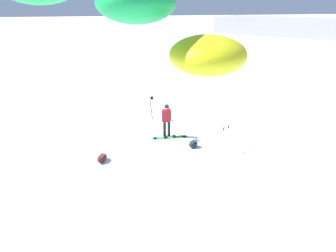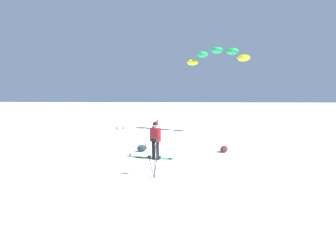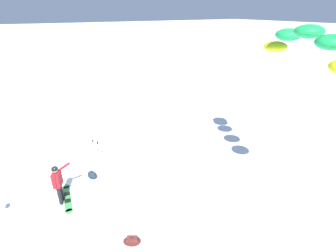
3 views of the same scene
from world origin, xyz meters
name	(u,v)px [view 2 (image 2 of 3)]	position (x,y,z in m)	size (l,w,h in m)	color
ground_plane	(164,157)	(0.00, 0.00, 0.00)	(300.00, 300.00, 0.00)	white
snowboarder	(156,137)	(-0.51, 0.32, 1.01)	(0.75, 0.47, 1.69)	black
snowboard	(154,158)	(-0.31, 0.43, 0.02)	(0.40, 1.81, 0.10)	#3F994C
traction_kite	(217,55)	(7.53, -3.06, 5.81)	(2.79, 4.72, 1.17)	yellow
gear_bag_large	(142,148)	(0.88, 1.23, 0.17)	(0.51, 0.57, 0.33)	#192833
camera_tripod	(154,150)	(-2.78, 0.02, 0.97)	(0.57, 0.45, 1.35)	#262628
gear_bag_small	(224,149)	(1.16, -2.82, 0.15)	(0.65, 0.56, 0.29)	#4C1E19
ski_poles	(120,134)	(1.45, 2.50, 0.77)	(0.36, 0.42, 1.15)	gray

